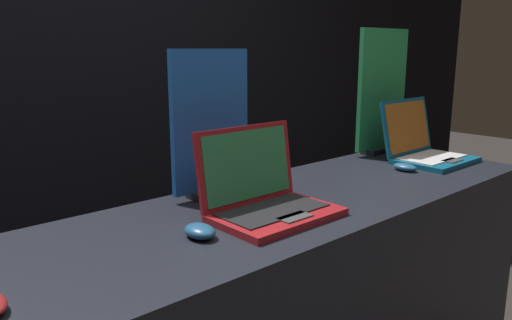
{
  "coord_description": "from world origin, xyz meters",
  "views": [
    {
      "loc": [
        -0.92,
        -0.73,
        1.36
      ],
      "look_at": [
        0.01,
        0.3,
        1.05
      ],
      "focal_mm": 35.0,
      "sensor_mm": 36.0,
      "label": 1
    }
  ],
  "objects_px": {
    "laptop_back": "(424,147)",
    "mouse_back": "(405,167)",
    "mouse_middle": "(200,231)",
    "promo_stand_back": "(382,95)",
    "laptop_middle": "(265,195)",
    "promo_stand_middle": "(211,128)"
  },
  "relations": [
    {
      "from": "laptop_back",
      "to": "mouse_back",
      "type": "distance_m",
      "value": 0.22
    },
    {
      "from": "mouse_back",
      "to": "promo_stand_middle",
      "type": "bearing_deg",
      "value": 162.91
    },
    {
      "from": "mouse_back",
      "to": "promo_stand_back",
      "type": "bearing_deg",
      "value": 51.07
    },
    {
      "from": "laptop_back",
      "to": "promo_stand_back",
      "type": "distance_m",
      "value": 0.3
    },
    {
      "from": "laptop_middle",
      "to": "laptop_back",
      "type": "height_order",
      "value": "laptop_back"
    },
    {
      "from": "laptop_middle",
      "to": "laptop_back",
      "type": "relative_size",
      "value": 1.05
    },
    {
      "from": "laptop_back",
      "to": "mouse_back",
      "type": "xyz_separation_m",
      "value": [
        -0.21,
        -0.05,
        -0.04
      ]
    },
    {
      "from": "laptop_back",
      "to": "mouse_back",
      "type": "relative_size",
      "value": 3.43
    },
    {
      "from": "laptop_middle",
      "to": "promo_stand_middle",
      "type": "height_order",
      "value": "promo_stand_middle"
    },
    {
      "from": "mouse_middle",
      "to": "laptop_back",
      "type": "xyz_separation_m",
      "value": [
        1.21,
        0.09,
        0.04
      ]
    },
    {
      "from": "promo_stand_middle",
      "to": "mouse_back",
      "type": "relative_size",
      "value": 4.79
    },
    {
      "from": "laptop_back",
      "to": "promo_stand_back",
      "type": "xyz_separation_m",
      "value": [
        0.0,
        0.22,
        0.2
      ]
    },
    {
      "from": "laptop_middle",
      "to": "promo_stand_back",
      "type": "distance_m",
      "value": 1.02
    },
    {
      "from": "promo_stand_middle",
      "to": "mouse_back",
      "type": "height_order",
      "value": "promo_stand_middle"
    },
    {
      "from": "laptop_middle",
      "to": "mouse_back",
      "type": "bearing_deg",
      "value": 1.28
    },
    {
      "from": "laptop_middle",
      "to": "mouse_middle",
      "type": "xyz_separation_m",
      "value": [
        -0.24,
        -0.02,
        -0.04
      ]
    },
    {
      "from": "promo_stand_middle",
      "to": "mouse_back",
      "type": "xyz_separation_m",
      "value": [
        0.75,
        -0.23,
        -0.2
      ]
    },
    {
      "from": "laptop_middle",
      "to": "mouse_back",
      "type": "height_order",
      "value": "laptop_middle"
    },
    {
      "from": "laptop_middle",
      "to": "promo_stand_middle",
      "type": "relative_size",
      "value": 0.75
    },
    {
      "from": "mouse_middle",
      "to": "mouse_back",
      "type": "distance_m",
      "value": 0.99
    },
    {
      "from": "mouse_middle",
      "to": "promo_stand_back",
      "type": "xyz_separation_m",
      "value": [
        1.21,
        0.3,
        0.24
      ]
    },
    {
      "from": "laptop_middle",
      "to": "promo_stand_back",
      "type": "xyz_separation_m",
      "value": [
        0.96,
        0.28,
        0.2
      ]
    }
  ]
}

